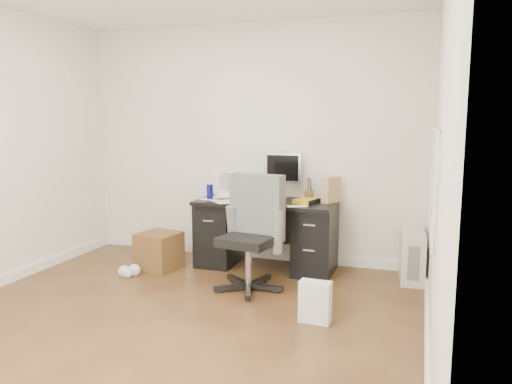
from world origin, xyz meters
TOP-DOWN VIEW (x-y plane):
  - ground at (0.00, 0.00)m, footprint 4.00×4.00m
  - room_shell at (0.03, 0.03)m, footprint 4.02×4.02m
  - desk at (0.30, 1.65)m, footprint 1.50×0.70m
  - loose_papers at (0.10, 1.60)m, footprint 1.10×0.60m
  - lcd_monitor at (0.42, 1.88)m, footprint 0.41×0.23m
  - keyboard at (0.15, 1.60)m, footprint 0.41×0.18m
  - computer_mouse at (0.51, 1.56)m, footprint 0.08×0.08m
  - travel_mug at (-0.33, 1.57)m, footprint 0.08×0.08m
  - white_binder at (-0.32, 1.88)m, footprint 0.13×0.24m
  - magazine_file at (0.99, 1.76)m, footprint 0.20×0.26m
  - pen_cup at (0.73, 1.83)m, footprint 0.11×0.11m
  - yellow_book at (0.75, 1.63)m, footprint 0.26×0.29m
  - paper_remote at (0.25, 1.35)m, footprint 0.33×0.30m
  - office_chair at (0.36, 0.90)m, footprint 0.72×0.72m
  - pc_tower at (1.84, 1.70)m, footprint 0.27×0.53m
  - shopping_bag at (1.12, 0.35)m, footprint 0.26×0.19m
  - wicker_basket at (-0.79, 1.23)m, footprint 0.47×0.47m
  - desk_printer at (-0.34, 1.81)m, footprint 0.40×0.37m

SIDE VIEW (x-z plane):
  - ground at x=0.00m, z-range 0.00..0.00m
  - desk_printer at x=-0.34m, z-range 0.00..0.19m
  - shopping_bag at x=1.12m, z-range 0.00..0.34m
  - wicker_basket at x=-0.79m, z-range 0.00..0.40m
  - pc_tower at x=1.84m, z-range 0.00..0.51m
  - desk at x=0.30m, z-range 0.02..0.77m
  - office_chair at x=0.36m, z-range 0.00..1.10m
  - loose_papers at x=0.10m, z-range 0.75..0.75m
  - paper_remote at x=0.25m, z-range 0.75..0.77m
  - keyboard at x=0.15m, z-range 0.75..0.77m
  - yellow_book at x=0.75m, z-range 0.75..0.79m
  - computer_mouse at x=0.51m, z-range 0.75..0.81m
  - travel_mug at x=-0.33m, z-range 0.75..0.91m
  - pen_cup at x=0.73m, z-range 0.75..1.00m
  - white_binder at x=-0.32m, z-range 0.75..1.01m
  - magazine_file at x=0.99m, z-range 0.75..1.02m
  - lcd_monitor at x=0.42m, z-range 0.75..1.27m
  - room_shell at x=0.03m, z-range 0.30..3.01m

